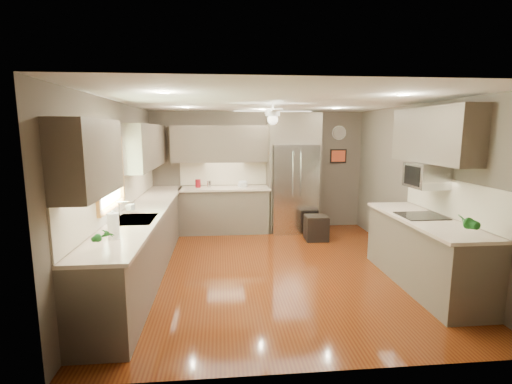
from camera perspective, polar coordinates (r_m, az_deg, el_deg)
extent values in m
plane|color=#4D1B0A|center=(5.82, 2.83, -11.64)|extent=(5.00, 5.00, 0.00)
plane|color=white|center=(5.45, 3.04, 13.72)|extent=(5.00, 5.00, 0.00)
plane|color=brown|center=(7.96, 0.32, 3.33)|extent=(4.50, 0.00, 4.50)
plane|color=brown|center=(3.10, 9.68, -6.36)|extent=(4.50, 0.00, 4.50)
plane|color=brown|center=(5.63, -20.34, 0.25)|extent=(0.00, 5.00, 5.00)
plane|color=brown|center=(6.24, 23.85, 0.86)|extent=(0.00, 5.00, 5.00)
cylinder|color=maroon|center=(7.70, -8.91, 1.28)|extent=(0.13, 0.13, 0.18)
cylinder|color=silver|center=(7.68, -7.21, 1.23)|extent=(0.10, 0.10, 0.13)
imported|color=white|center=(5.49, -18.70, -2.19)|extent=(0.10, 0.10, 0.18)
imported|color=#1C6320|center=(3.93, -22.38, -6.27)|extent=(0.17, 0.14, 0.27)
imported|color=#1C6320|center=(4.70, 29.69, -4.10)|extent=(0.19, 0.16, 0.30)
imported|color=beige|center=(7.67, -2.06, 0.96)|extent=(0.26, 0.26, 0.05)
cube|color=brown|center=(5.88, -16.68, -7.19)|extent=(0.60, 4.70, 0.90)
cube|color=beige|center=(5.76, -16.75, -2.70)|extent=(0.65, 4.70, 0.04)
cube|color=beige|center=(5.78, -19.85, 0.00)|extent=(0.02, 4.70, 0.50)
cube|color=brown|center=(7.75, -4.81, -2.86)|extent=(1.85, 0.60, 0.90)
cube|color=beige|center=(7.65, -4.85, 0.56)|extent=(1.85, 0.65, 0.04)
cube|color=beige|center=(7.92, -4.91, 2.90)|extent=(1.85, 0.02, 0.50)
cube|color=brown|center=(4.00, -24.34, 4.83)|extent=(0.33, 1.20, 0.75)
cube|color=brown|center=(6.81, -16.48, 6.79)|extent=(0.33, 2.40, 0.75)
cube|color=brown|center=(7.72, -4.96, 7.38)|extent=(2.15, 0.33, 0.75)
cube|color=brown|center=(5.62, 25.63, 7.90)|extent=(0.33, 1.70, 0.75)
cube|color=#BFF2B2|center=(5.11, -21.79, 2.70)|extent=(0.01, 1.00, 0.80)
cube|color=olive|center=(5.08, -21.81, 7.52)|extent=(0.05, 1.12, 0.06)
cube|color=olive|center=(5.17, -21.24, -2.03)|extent=(0.05, 1.12, 0.06)
cube|color=olive|center=(4.60, -23.32, 1.94)|extent=(0.05, 0.06, 0.80)
cube|color=olive|center=(5.62, -20.05, 3.33)|extent=(0.05, 0.06, 0.80)
cube|color=silver|center=(5.14, -18.10, -4.14)|extent=(0.50, 0.70, 0.03)
cube|color=#262626|center=(5.15, -18.08, -4.52)|extent=(0.44, 0.62, 0.05)
cylinder|color=silver|center=(5.16, -20.34, -2.79)|extent=(0.02, 0.02, 0.24)
cylinder|color=silver|center=(5.12, -19.76, -1.47)|extent=(0.16, 0.02, 0.02)
cube|color=silver|center=(7.75, 5.74, 0.59)|extent=(0.92, 0.72, 1.82)
cube|color=black|center=(7.47, 6.21, -1.74)|extent=(0.88, 0.02, 0.02)
cube|color=black|center=(7.37, 6.30, 2.79)|extent=(0.01, 0.02, 1.00)
cylinder|color=silver|center=(7.32, 5.74, 2.76)|extent=(0.02, 0.02, 0.90)
cylinder|color=silver|center=(7.36, 6.97, 2.77)|extent=(0.02, 0.02, 0.90)
cube|color=brown|center=(7.72, 5.80, 9.67)|extent=(1.04, 0.60, 0.63)
cube|color=brown|center=(7.73, 2.02, 0.60)|extent=(0.06, 0.60, 1.82)
cube|color=brown|center=(7.92, 9.21, 0.70)|extent=(0.06, 0.60, 1.82)
cube|color=brown|center=(5.57, 24.38, -8.57)|extent=(0.65, 2.20, 0.90)
cube|color=beige|center=(5.44, 24.58, -3.86)|extent=(0.70, 2.20, 0.04)
cube|color=beige|center=(5.56, 27.72, -0.87)|extent=(0.02, 2.20, 0.50)
cube|color=black|center=(5.52, 24.08, -3.38)|extent=(0.56, 0.52, 0.01)
cube|color=silver|center=(5.63, 24.76, 2.33)|extent=(0.42, 0.55, 0.34)
cube|color=black|center=(5.52, 22.87, 2.34)|extent=(0.02, 0.40, 0.26)
cylinder|color=white|center=(5.75, 2.59, 13.09)|extent=(0.03, 0.03, 0.08)
cylinder|color=white|center=(5.74, 2.58, 12.10)|extent=(0.22, 0.22, 0.10)
sphere|color=white|center=(5.74, 2.57, 11.10)|extent=(0.16, 0.16, 0.16)
cube|color=white|center=(5.80, 6.09, 12.22)|extent=(0.48, 0.11, 0.01)
cube|color=white|center=(6.09, 2.12, 12.13)|extent=(0.11, 0.48, 0.01)
cube|color=white|center=(5.70, -0.98, 12.32)|extent=(0.48, 0.11, 0.01)
cube|color=white|center=(5.40, 3.11, 12.48)|extent=(0.11, 0.48, 0.01)
cylinder|color=white|center=(6.72, -10.86, 12.68)|extent=(0.14, 0.14, 0.01)
cylinder|color=white|center=(7.01, 12.25, 12.49)|extent=(0.14, 0.14, 0.01)
cylinder|color=white|center=(4.24, -14.08, 14.64)|extent=(0.14, 0.14, 0.01)
cylinder|color=white|center=(4.69, 21.75, 13.73)|extent=(0.14, 0.14, 0.01)
cylinder|color=white|center=(7.23, 0.90, 12.59)|extent=(0.14, 0.14, 0.01)
cylinder|color=white|center=(8.26, 12.65, 8.88)|extent=(0.30, 0.03, 0.30)
cylinder|color=silver|center=(8.25, 12.68, 8.88)|extent=(0.29, 0.00, 0.29)
cube|color=black|center=(8.28, 12.54, 5.42)|extent=(0.36, 0.03, 0.30)
cube|color=#D04C29|center=(8.26, 12.57, 5.41)|extent=(0.30, 0.01, 0.24)
cube|color=black|center=(7.30, 9.23, -5.54)|extent=(0.44, 0.44, 0.47)
cube|color=black|center=(7.24, 9.28, -3.74)|extent=(0.42, 0.42, 0.03)
cylinder|color=white|center=(4.25, -21.10, -4.94)|extent=(0.12, 0.12, 0.29)
cylinder|color=silver|center=(4.25, -21.11, -4.81)|extent=(0.02, 0.02, 0.31)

